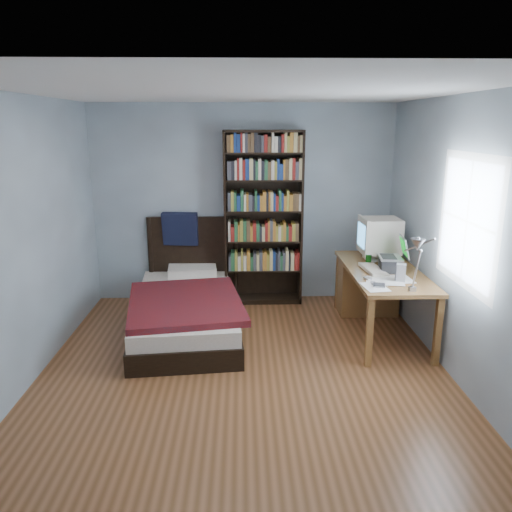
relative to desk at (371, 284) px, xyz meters
name	(u,v)px	position (x,y,z in m)	size (l,w,h in m)	color
room	(247,242)	(-1.48, -1.35, 0.83)	(4.20, 4.24, 2.50)	brown
desk	(371,284)	(0.00, 0.00, 0.00)	(0.75, 1.67, 0.73)	brown
crt_monitor	(379,236)	(0.04, -0.06, 0.59)	(0.44, 0.41, 0.49)	beige
laptop	(391,261)	(0.07, -0.52, 0.42)	(0.33, 0.33, 0.37)	#2D2D30
desk_lamp	(417,250)	(-0.04, -1.54, 0.80)	(0.23, 0.51, 0.61)	#99999E
keyboard	(373,270)	(-0.13, -0.52, 0.33)	(0.18, 0.46, 0.03)	beige
speaker	(401,273)	(0.05, -0.89, 0.40)	(0.09, 0.09, 0.18)	gray
soda_can	(369,259)	(-0.11, -0.26, 0.37)	(0.06, 0.06, 0.11)	#093607
mouse	(373,260)	(-0.03, -0.16, 0.33)	(0.07, 0.12, 0.04)	silver
phone_silver	(367,278)	(-0.26, -0.81, 0.32)	(0.05, 0.09, 0.02)	silver
phone_grey	(373,283)	(-0.24, -0.97, 0.32)	(0.04, 0.09, 0.02)	gray
external_drive	(379,286)	(-0.21, -1.05, 0.32)	(0.11, 0.11, 0.02)	gray
bookshelf	(263,219)	(-1.25, 0.59, 0.67)	(0.98, 0.30, 2.18)	black
bed	(186,305)	(-2.16, -0.22, -0.17)	(1.38, 2.29, 1.16)	black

